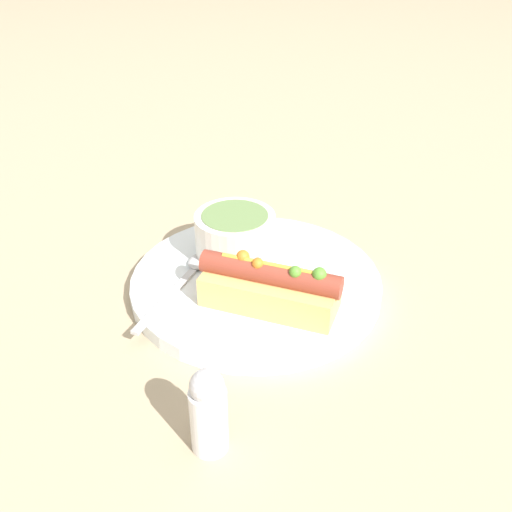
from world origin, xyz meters
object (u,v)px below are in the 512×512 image
at_px(soup_bowl, 235,234).
at_px(spoon, 191,272).
at_px(salt_shaker, 208,411).
at_px(hot_dog, 270,287).

bearing_deg(soup_bowl, spoon, -144.37).
bearing_deg(salt_shaker, hot_dog, 70.83).
distance_m(soup_bowl, salt_shaker, 0.27).
xyz_separation_m(soup_bowl, spoon, (-0.05, -0.04, -0.03)).
height_order(hot_dog, soup_bowl, hot_dog).
relative_size(hot_dog, spoon, 1.01).
bearing_deg(spoon, salt_shaker, -147.23).
bearing_deg(spoon, hot_dog, -98.78).
bearing_deg(soup_bowl, salt_shaker, -95.00).
relative_size(spoon, salt_shaker, 1.82).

